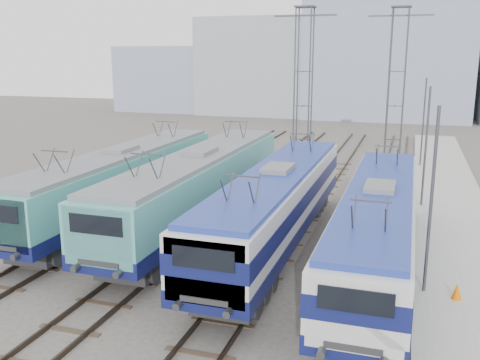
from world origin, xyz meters
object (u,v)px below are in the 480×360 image
object	(u,v)px
locomotive_far_right	(378,222)
catenary_tower_west	(303,83)
mast_front	(431,206)
locomotive_center_right	(276,201)
mast_rear	(423,124)
mast_mid	(426,150)
safety_cone	(457,291)
catenary_tower_east	(396,83)
locomotive_far_left	(120,179)
locomotive_center_left	(198,184)

from	to	relation	value
locomotive_far_right	catenary_tower_west	distance (m)	20.06
mast_front	locomotive_center_right	bearing A→B (deg)	153.29
mast_front	mast_rear	size ratio (longest dim) A/B	1.00
locomotive_far_right	mast_mid	size ratio (longest dim) A/B	2.47
locomotive_far_right	safety_cone	world-z (taller)	locomotive_far_right
mast_rear	mast_front	bearing A→B (deg)	-90.00
catenary_tower_east	mast_front	xyz separation A→B (m)	(2.10, -22.00, -3.14)
locomotive_far_right	catenary_tower_west	world-z (taller)	catenary_tower_west
mast_front	mast_rear	world-z (taller)	same
locomotive_far_left	catenary_tower_east	distance (m)	21.92
locomotive_center_right	catenary_tower_west	world-z (taller)	catenary_tower_west
locomotive_far_left	catenary_tower_west	world-z (taller)	catenary_tower_west
locomotive_center_left	mast_front	bearing A→B (deg)	-24.94
locomotive_far_left	mast_rear	size ratio (longest dim) A/B	2.60
locomotive_center_left	mast_front	world-z (taller)	mast_front
locomotive_far_right	locomotive_center_right	bearing A→B (deg)	160.97
catenary_tower_west	catenary_tower_east	bearing A→B (deg)	17.10
locomotive_center_left	locomotive_far_right	distance (m)	9.62
locomotive_far_left	mast_mid	size ratio (longest dim) A/B	2.60
mast_mid	safety_cone	world-z (taller)	mast_mid
locomotive_far_right	safety_cone	xyz separation A→B (m)	(2.93, -2.02, -1.61)
locomotive_far_left	catenary_tower_east	size ratio (longest dim) A/B	1.52
mast_front	mast_rear	xyz separation A→B (m)	(0.00, 24.00, 0.00)
mast_mid	mast_rear	xyz separation A→B (m)	(0.00, 12.00, 0.00)
catenary_tower_east	mast_mid	distance (m)	10.69
safety_cone	locomotive_center_right	bearing A→B (deg)	154.28
safety_cone	locomotive_far_right	bearing A→B (deg)	145.31
mast_front	locomotive_far_left	bearing A→B (deg)	161.65
locomotive_center_right	catenary_tower_west	distance (m)	17.51
catenary_tower_east	mast_front	distance (m)	22.32
locomotive_far_left	locomotive_center_left	world-z (taller)	locomotive_center_left
locomotive_far_left	locomotive_center_left	bearing A→B (deg)	-0.58
mast_rear	locomotive_far_right	bearing A→B (deg)	-94.73
locomotive_far_left	mast_front	bearing A→B (deg)	-18.35
locomotive_center_left	mast_mid	xyz separation A→B (m)	(10.85, 6.96, 1.16)
locomotive_center_right	mast_mid	size ratio (longest dim) A/B	2.56
mast_mid	safety_cone	xyz separation A→B (m)	(1.08, -12.38, -2.89)
locomotive_center_left	mast_rear	world-z (taller)	mast_rear
locomotive_far_left	catenary_tower_east	bearing A→B (deg)	51.92
catenary_tower_west	mast_mid	size ratio (longest dim) A/B	1.71
locomotive_far_left	locomotive_center_right	distance (m)	9.20
catenary_tower_west	mast_mid	distance (m)	12.16
catenary_tower_west	mast_rear	distance (m)	9.99
locomotive_far_right	mast_rear	distance (m)	22.47
catenary_tower_east	mast_rear	bearing A→B (deg)	43.60
catenary_tower_east	safety_cone	size ratio (longest dim) A/B	19.65
locomotive_far_left	safety_cone	bearing A→B (deg)	-18.43
locomotive_far_left	catenary_tower_east	world-z (taller)	catenary_tower_east
locomotive_far_left	locomotive_far_right	distance (m)	13.93
locomotive_center_left	locomotive_far_right	bearing A→B (deg)	-20.71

